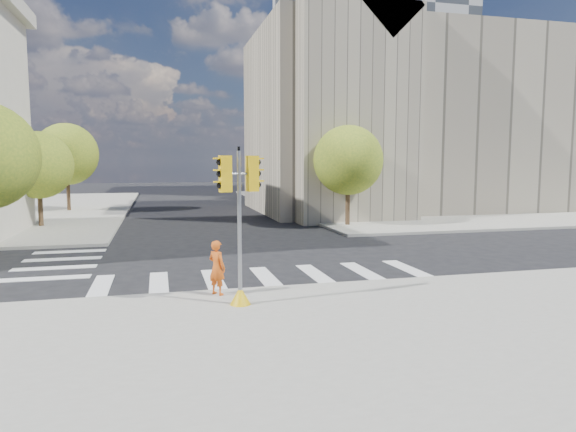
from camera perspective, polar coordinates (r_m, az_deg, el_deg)
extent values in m
plane|color=black|center=(19.95, -3.44, -5.46)|extent=(160.00, 160.00, 0.00)
cube|color=gray|center=(9.79, 9.30, -17.61)|extent=(30.00, 14.00, 0.15)
cube|color=gray|center=(51.16, 13.36, 1.55)|extent=(28.00, 40.00, 0.15)
cube|color=#9D937D|center=(44.40, 13.73, 9.82)|extent=(26.00, 14.00, 14.00)
cube|color=#9D937D|center=(36.58, 6.16, 10.79)|extent=(8.00, 8.00, 14.00)
cube|color=#9EA0A3|center=(67.26, 8.73, 15.46)|extent=(20.00, 18.00, 30.00)
cylinder|color=#382616|center=(34.03, -25.79, 0.59)|extent=(0.28, 0.28, 2.17)
sphere|color=#4D6D1F|center=(33.90, -26.00, 5.11)|extent=(4.00, 4.00, 4.00)
cylinder|color=#382616|center=(43.83, -23.21, 2.11)|extent=(0.28, 0.28, 2.62)
sphere|color=#4D6D1F|center=(43.75, -23.38, 6.33)|extent=(4.80, 4.80, 4.80)
cylinder|color=#382616|center=(31.38, 6.64, 0.94)|extent=(0.28, 0.28, 2.38)
sphere|color=#4D6D1F|center=(31.25, 6.70, 6.19)|extent=(4.20, 4.20, 4.20)
cylinder|color=#382616|center=(42.77, 0.92, 2.44)|extent=(0.28, 0.28, 2.52)
sphere|color=#4D6D1F|center=(42.68, 0.92, 6.60)|extent=(4.60, 4.60, 4.60)
cylinder|color=#382616|center=(54.43, -2.38, 3.10)|extent=(0.28, 0.28, 2.27)
sphere|color=#4D6D1F|center=(54.35, -2.40, 5.98)|extent=(4.00, 4.00, 4.00)
cylinder|color=black|center=(35.18, 5.14, 6.34)|extent=(0.12, 0.12, 8.00)
cube|color=black|center=(35.42, 5.20, 12.82)|extent=(0.35, 0.18, 0.22)
cylinder|color=black|center=(48.61, -0.36, 6.30)|extent=(0.12, 0.12, 8.00)
cube|color=black|center=(48.79, -0.36, 11.00)|extent=(0.35, 0.18, 0.22)
cone|color=gold|center=(14.04, -5.33, -8.77)|extent=(0.56, 0.56, 0.50)
cylinder|color=gray|center=(13.69, -5.40, -1.43)|extent=(0.11, 0.11, 4.12)
cylinder|color=black|center=(13.58, -5.49, 7.44)|extent=(0.07, 0.07, 0.12)
cylinder|color=gray|center=(13.58, -5.47, 4.70)|extent=(0.89, 0.26, 0.06)
cube|color=gold|center=(13.44, -6.97, 4.67)|extent=(0.34, 0.28, 0.95)
cube|color=gold|center=(13.72, -3.99, 4.72)|extent=(0.34, 0.28, 0.95)
imported|color=#D35313|center=(15.00, -7.90, -5.69)|extent=(0.67, 0.69, 1.59)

